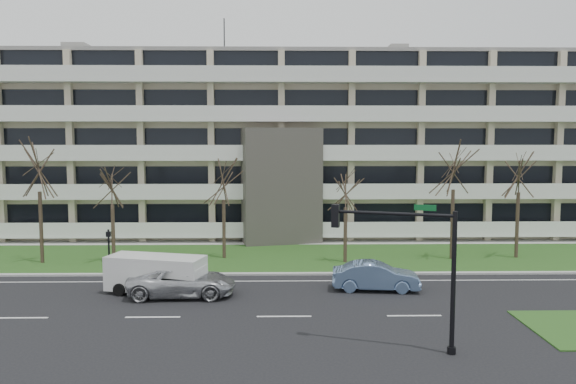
{
  "coord_description": "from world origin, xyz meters",
  "views": [
    {
      "loc": [
        -0.26,
        -25.06,
        8.04
      ],
      "look_at": [
        0.36,
        10.0,
        4.81
      ],
      "focal_mm": 35.0,
      "sensor_mm": 36.0,
      "label": 1
    }
  ],
  "objects_px": {
    "pedestrian_signal": "(109,246)",
    "traffic_signal": "(410,256)",
    "blue_sedan": "(376,276)",
    "white_van": "(157,271)",
    "silver_pickup": "(182,282)"
  },
  "relations": [
    {
      "from": "white_van",
      "to": "traffic_signal",
      "type": "bearing_deg",
      "value": -20.77
    },
    {
      "from": "silver_pickup",
      "to": "white_van",
      "type": "bearing_deg",
      "value": 66.43
    },
    {
      "from": "blue_sedan",
      "to": "white_van",
      "type": "height_order",
      "value": "white_van"
    },
    {
      "from": "white_van",
      "to": "traffic_signal",
      "type": "distance_m",
      "value": 14.26
    },
    {
      "from": "silver_pickup",
      "to": "traffic_signal",
      "type": "xyz_separation_m",
      "value": [
        10.03,
        -7.6,
        2.89
      ]
    },
    {
      "from": "traffic_signal",
      "to": "white_van",
      "type": "bearing_deg",
      "value": 163.59
    },
    {
      "from": "pedestrian_signal",
      "to": "traffic_signal",
      "type": "bearing_deg",
      "value": -37.78
    },
    {
      "from": "silver_pickup",
      "to": "traffic_signal",
      "type": "distance_m",
      "value": 12.91
    },
    {
      "from": "silver_pickup",
      "to": "white_van",
      "type": "height_order",
      "value": "white_van"
    },
    {
      "from": "blue_sedan",
      "to": "white_van",
      "type": "xyz_separation_m",
      "value": [
        -11.63,
        -0.41,
        0.42
      ]
    },
    {
      "from": "blue_sedan",
      "to": "pedestrian_signal",
      "type": "height_order",
      "value": "pedestrian_signal"
    },
    {
      "from": "white_van",
      "to": "pedestrian_signal",
      "type": "distance_m",
      "value": 5.31
    },
    {
      "from": "white_van",
      "to": "silver_pickup",
      "type": "bearing_deg",
      "value": -7.26
    },
    {
      "from": "blue_sedan",
      "to": "traffic_signal",
      "type": "relative_size",
      "value": 0.82
    },
    {
      "from": "silver_pickup",
      "to": "white_van",
      "type": "xyz_separation_m",
      "value": [
        -1.4,
        0.57,
        0.42
      ]
    }
  ]
}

